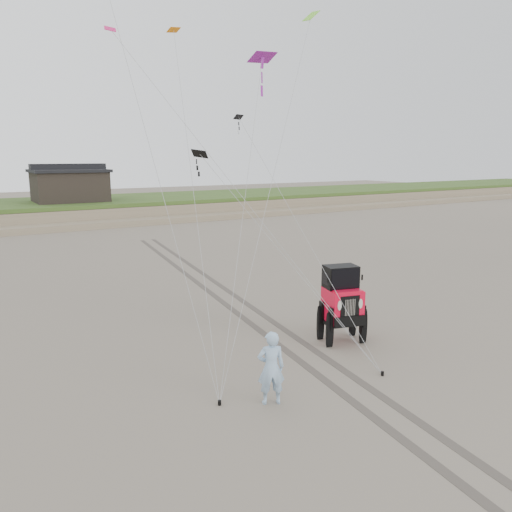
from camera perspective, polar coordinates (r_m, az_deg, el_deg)
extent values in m
plane|color=#6B6054|center=(13.94, 4.28, -12.93)|extent=(160.00, 160.00, 0.00)
cube|color=#7A6B54|center=(49.08, -22.86, 4.57)|extent=(160.00, 12.00, 1.40)
cube|color=#2D4719|center=(49.00, -22.93, 5.56)|extent=(160.00, 12.00, 0.35)
cube|color=#7A6B54|center=(42.76, -21.40, 3.20)|extent=(160.00, 3.50, 0.50)
cube|color=black|center=(48.26, -20.52, 7.42)|extent=(6.00, 5.00, 2.60)
cube|color=black|center=(48.20, -20.64, 9.11)|extent=(6.40, 5.40, 0.25)
cube|color=black|center=(48.20, -20.67, 9.55)|extent=(6.40, 1.20, 0.50)
imported|color=#89B4D4|center=(11.88, 1.72, -12.66)|extent=(0.76, 0.64, 1.78)
cube|color=orange|center=(24.90, -9.40, 24.15)|extent=(0.65, 0.52, 0.27)
cube|color=#931B98|center=(23.91, 0.73, 21.76)|extent=(1.30, 0.89, 0.48)
cube|color=#E21C6A|center=(19.22, -16.34, 23.65)|extent=(0.42, 0.24, 0.22)
cube|color=black|center=(16.60, -6.47, 11.53)|extent=(0.51, 0.60, 0.31)
cube|color=black|center=(19.81, -2.02, 15.60)|extent=(0.43, 0.30, 0.19)
cube|color=#78E528|center=(21.94, 6.30, 25.61)|extent=(0.60, 0.97, 0.53)
cylinder|color=black|center=(12.18, -4.19, -16.38)|extent=(0.08, 0.08, 0.12)
cylinder|color=black|center=(14.00, 14.25, -12.89)|extent=(0.08, 0.08, 0.12)
cube|color=#4C443D|center=(21.18, -5.00, -4.37)|extent=(4.42, 29.74, 0.01)
cube|color=#4C443D|center=(21.54, -3.10, -4.08)|extent=(4.42, 29.74, 0.01)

